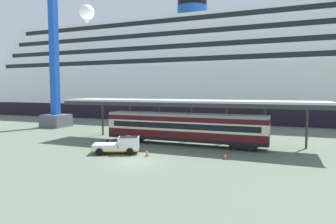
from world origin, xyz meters
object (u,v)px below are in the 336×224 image
traffic_cone_mid (225,156)px  dockside_crane (57,45)px  cruise_ship (205,73)px  quay_bollard (107,143)px  traffic_cone_near (147,153)px  service_truck (120,145)px  train_carriage (184,127)px

traffic_cone_mid → dockside_crane: size_ratio=0.01×
cruise_ship → quay_bollard: cruise_ship is taller
traffic_cone_near → quay_bollard: quay_bollard is taller
service_truck → traffic_cone_near: 3.43m
cruise_ship → service_truck: bearing=-87.8°
traffic_cone_near → service_truck: bearing=177.8°
traffic_cone_mid → dockside_crane: dockside_crane is taller
cruise_ship → traffic_cone_near: cruise_ship is taller
cruise_ship → dockside_crane: (-21.69, -28.82, 4.27)m
dockside_crane → quay_bollard: (19.89, -13.55, -15.26)m
quay_bollard → cruise_ship: bearing=87.6°
quay_bollard → train_carriage: bearing=29.5°
traffic_cone_near → quay_bollard: bearing=158.0°
service_truck → traffic_cone_near: service_truck is taller
train_carriage → quay_bollard: size_ratio=21.99×
cruise_ship → quay_bollard: size_ratio=134.89×
traffic_cone_near → dockside_crane: size_ratio=0.01×
service_truck → dockside_crane: dockside_crane is taller
dockside_crane → cruise_ship: bearing=53.0°
cruise_ship → service_truck: cruise_ship is taller
traffic_cone_near → dockside_crane: 34.94m
train_carriage → dockside_crane: 32.67m
traffic_cone_near → cruise_ship: bearing=96.4°
train_carriage → traffic_cone_mid: size_ratio=31.69×
dockside_crane → traffic_cone_mid: bearing=-22.8°
train_carriage → service_truck: train_carriage is taller
service_truck → quay_bollard: 4.43m
cruise_ship → traffic_cone_near: 46.79m
cruise_ship → traffic_cone_near: bearing=-83.6°
service_truck → train_carriage: bearing=56.0°
train_carriage → traffic_cone_near: train_carriage is taller
cruise_ship → train_carriage: (6.77, -37.51, -9.20)m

